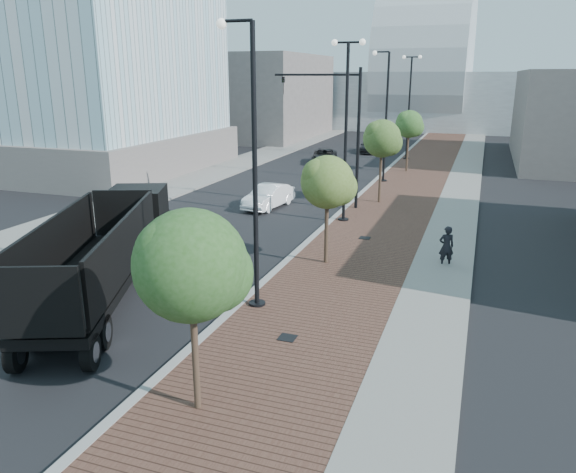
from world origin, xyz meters
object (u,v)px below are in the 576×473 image
(white_sedan, at_px, (269,196))
(dump_truck, at_px, (120,241))
(pedestrian, at_px, (446,246))
(dark_car_mid, at_px, (325,156))

(white_sedan, bearing_deg, dump_truck, -88.29)
(dump_truck, relative_size, pedestrian, 7.68)
(dump_truck, bearing_deg, pedestrian, 1.17)
(dump_truck, distance_m, pedestrian, 13.06)
(dump_truck, height_order, pedestrian, dump_truck)
(pedestrian, bearing_deg, dump_truck, 1.22)
(white_sedan, xyz_separation_m, pedestrian, (10.68, -7.33, 0.18))
(white_sedan, height_order, pedestrian, pedestrian)
(dump_truck, height_order, dark_car_mid, dump_truck)
(pedestrian, bearing_deg, dark_car_mid, -85.83)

